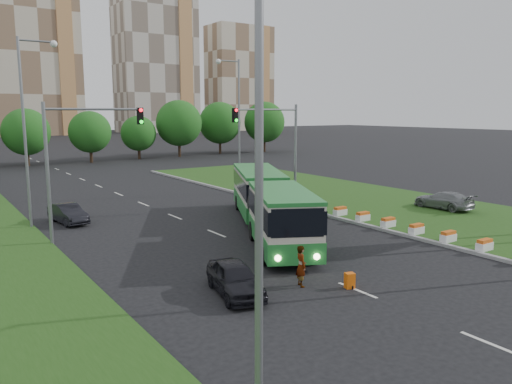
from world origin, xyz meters
TOP-DOWN VIEW (x-y plane):
  - ground at (0.00, 0.00)m, footprint 360.00×360.00m
  - grass_median at (13.00, 8.00)m, footprint 14.00×60.00m
  - median_kerb at (6.05, 8.00)m, footprint 0.30×60.00m
  - lane_markings at (-3.00, 20.00)m, footprint 0.20×100.00m
  - flower_planters at (6.70, -0.30)m, footprint 1.10×15.90m
  - traffic_mast_median at (4.78, 10.00)m, footprint 5.76×0.32m
  - traffic_mast_left at (-10.38, 9.00)m, footprint 5.76×0.32m
  - street_lamps at (-3.00, 10.00)m, footprint 36.00×60.00m
  - tree_line at (10.00, 55.00)m, footprint 120.00×8.00m
  - apartment_tower_ceast at (15.00, 150.00)m, footprint 25.00×15.00m
  - apartment_tower_east at (55.00, 150.00)m, footprint 27.00×15.00m
  - midrise_east at (90.00, 150.00)m, footprint 24.00×14.00m
  - articulated_bus at (-0.17, 5.11)m, footprint 2.78×17.81m
  - car_left_near at (-7.52, -3.48)m, footprint 2.53×4.32m
  - car_left_far at (-9.83, 14.16)m, footprint 1.94×4.11m
  - car_median at (14.87, 2.55)m, footprint 2.00×4.64m
  - pedestrian at (-4.66, -4.26)m, footprint 0.61×0.76m
  - shopping_trolley at (-3.09, -5.62)m, footprint 0.39×0.41m

SIDE VIEW (x-z plane):
  - ground at x=0.00m, z-range 0.00..0.00m
  - lane_markings at x=-3.00m, z-range -0.01..0.01m
  - grass_median at x=13.00m, z-range 0.00..0.15m
  - median_kerb at x=6.05m, z-range 0.00..0.18m
  - shopping_trolley at x=-3.09m, z-range 0.00..0.67m
  - flower_planters at x=6.70m, z-range 0.15..0.75m
  - car_left_far at x=-9.83m, z-range 0.00..1.30m
  - car_left_near at x=-7.52m, z-range 0.00..1.38m
  - car_median at x=14.87m, z-range 0.15..1.48m
  - pedestrian at x=-4.66m, z-range 0.00..1.81m
  - articulated_bus at x=-0.17m, z-range 0.33..3.26m
  - tree_line at x=10.00m, z-range 0.00..9.00m
  - traffic_mast_median at x=4.78m, z-range 1.35..9.35m
  - traffic_mast_left at x=-10.38m, z-range 1.35..9.35m
  - street_lamps at x=-3.00m, z-range 0.00..12.00m
  - midrise_east at x=90.00m, z-range 0.00..40.00m
  - apartment_tower_east at x=55.00m, z-range 0.00..47.00m
  - apartment_tower_ceast at x=15.00m, z-range 0.00..50.00m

